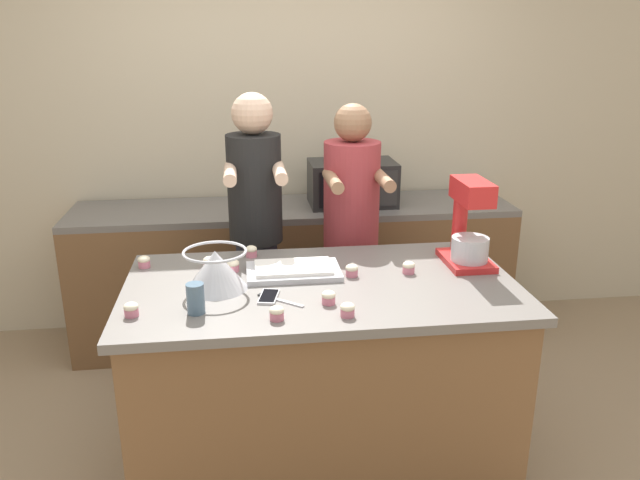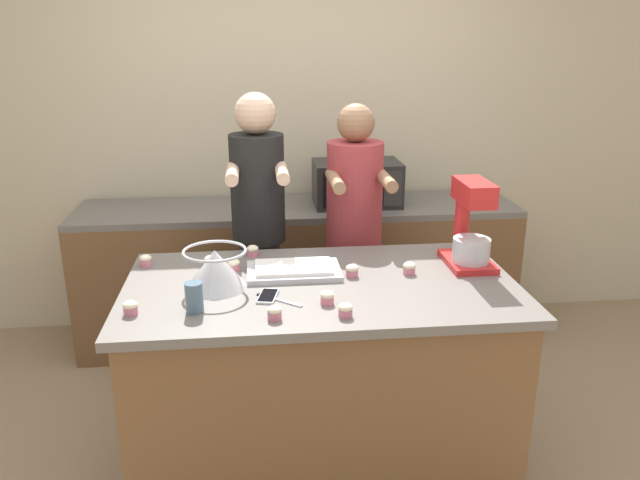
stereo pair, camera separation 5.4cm
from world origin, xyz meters
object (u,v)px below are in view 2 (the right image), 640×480
(cupcake_7, at_px, (253,251))
(cupcake_9, at_px, (327,297))
(cupcake_2, at_px, (210,261))
(cupcake_5, at_px, (352,270))
(cell_phone, at_px, (268,296))
(cupcake_8, at_px, (274,312))
(person_left, at_px, (259,238))
(cupcake_4, at_px, (130,308))
(stand_mixer, at_px, (470,229))
(cupcake_6, at_px, (345,310))
(baking_tray, at_px, (294,270))
(knife, at_px, (276,299))
(cupcake_10, at_px, (234,265))
(cupcake_1, at_px, (409,268))
(person_right, at_px, (354,243))
(cupcake_3, at_px, (146,260))
(microwave_oven, at_px, (357,183))
(drinking_glass, at_px, (194,297))
(cupcake_0, at_px, (460,241))
(mixing_bowl, at_px, (215,268))

(cupcake_7, relative_size, cupcake_9, 1.00)
(cupcake_2, xyz_separation_m, cupcake_5, (0.63, -0.18, 0.00))
(cell_phone, xyz_separation_m, cupcake_8, (0.02, -0.21, 0.02))
(cupcake_5, bearing_deg, person_left, 120.03)
(cell_phone, xyz_separation_m, cupcake_4, (-0.53, -0.10, 0.02))
(stand_mixer, xyz_separation_m, cupcake_7, (-0.99, 0.22, -0.15))
(person_left, xyz_separation_m, cupcake_6, (0.31, -1.10, 0.06))
(cupcake_4, bearing_deg, baking_tray, 28.64)
(cupcake_7, bearing_deg, person_left, 84.76)
(knife, bearing_deg, person_left, 93.55)
(cupcake_4, relative_size, cupcake_8, 1.00)
(stand_mixer, height_order, cupcake_10, stand_mixer)
(knife, height_order, cupcake_1, cupcake_1)
(person_left, bearing_deg, cupcake_2, -114.19)
(person_right, height_order, cupcake_4, person_right)
(stand_mixer, distance_m, cupcake_1, 0.34)
(cupcake_3, bearing_deg, person_right, 23.81)
(person_right, relative_size, cupcake_4, 28.92)
(baking_tray, height_order, microwave_oven, microwave_oven)
(cupcake_3, bearing_deg, cupcake_7, 9.22)
(cupcake_10, bearing_deg, cupcake_6, -50.89)
(drinking_glass, xyz_separation_m, knife, (0.32, 0.08, -0.06))
(stand_mixer, distance_m, baking_tray, 0.83)
(person_left, bearing_deg, cell_phone, -88.51)
(cell_phone, height_order, cupcake_4, cupcake_4)
(stand_mixer, bearing_deg, cupcake_6, -142.74)
(cupcake_4, bearing_deg, cell_phone, 11.18)
(cupcake_0, distance_m, cupcake_5, 0.69)
(cupcake_0, bearing_deg, person_right, 144.03)
(cupcake_4, bearing_deg, cupcake_5, 18.14)
(person_left, height_order, microwave_oven, person_left)
(cupcake_7, bearing_deg, baking_tray, -54.18)
(microwave_oven, distance_m, cupcake_0, 1.03)
(knife, relative_size, cupcake_3, 3.22)
(mixing_bowl, xyz_separation_m, cupcake_0, (1.19, 0.41, -0.06))
(cupcake_7, bearing_deg, person_right, 34.52)
(knife, height_order, cupcake_0, cupcake_0)
(cupcake_2, bearing_deg, knife, -54.75)
(person_left, relative_size, drinking_glass, 13.96)
(person_left, relative_size, cell_phone, 10.80)
(cell_phone, bearing_deg, mixing_bowl, 149.52)
(microwave_oven, height_order, cupcake_3, microwave_oven)
(drinking_glass, relative_size, cupcake_7, 2.15)
(mixing_bowl, distance_m, microwave_oven, 1.59)
(cupcake_2, bearing_deg, person_right, 34.23)
(person_left, bearing_deg, person_right, 0.03)
(person_right, xyz_separation_m, cupcake_5, (-0.12, -0.69, 0.11))
(drinking_glass, distance_m, cupcake_0, 1.42)
(baking_tray, height_order, cupcake_2, cupcake_2)
(person_right, relative_size, cupcake_1, 28.92)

